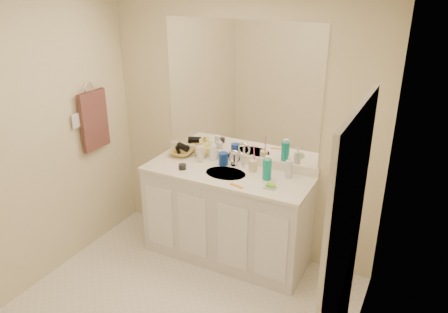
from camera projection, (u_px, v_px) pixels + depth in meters
wall_back at (240, 129)px, 3.96m from camera, size 2.60×0.02×2.40m
wall_left at (21, 152)px, 3.44m from camera, size 0.02×2.60×2.40m
wall_right at (356, 235)px, 2.35m from camera, size 0.02×2.60×2.40m
vanity_cabinet at (226, 217)px, 4.04m from camera, size 1.50×0.55×0.85m
countertop at (227, 174)px, 3.87m from camera, size 1.52×0.57×0.03m
backsplash at (239, 158)px, 4.06m from camera, size 1.52×0.03×0.08m
sink_basin at (226, 174)px, 3.85m from camera, size 0.37×0.37×0.02m
faucet at (234, 160)px, 3.97m from camera, size 0.02×0.02×0.11m
mirror at (241, 90)px, 3.82m from camera, size 1.48×0.01×1.20m
blue_mug at (223, 159)px, 3.99m from camera, size 0.11×0.11×0.12m
tan_cup at (253, 166)px, 3.87m from camera, size 0.09×0.09×0.10m
toothbrush at (254, 155)px, 3.83m from camera, size 0.01×0.04×0.19m
mouthwash_bottle at (267, 169)px, 3.70m from camera, size 0.09×0.09×0.18m
clear_pump_bottle at (289, 169)px, 3.74m from camera, size 0.06×0.06×0.15m
soap_dish at (270, 187)px, 3.58m from camera, size 0.10×0.08×0.01m
green_soap at (271, 185)px, 3.57m from camera, size 0.07×0.05×0.02m
orange_comb at (237, 186)px, 3.61m from camera, size 0.13×0.06×0.01m
dark_jar at (182, 167)px, 3.91m from camera, size 0.09×0.09×0.05m
extra_white_bottle at (200, 154)px, 4.04m from camera, size 0.06×0.06×0.15m
soap_bottle_white at (214, 150)px, 4.10m from camera, size 0.09×0.09×0.19m
soap_bottle_cream at (201, 149)px, 4.15m from camera, size 0.09×0.10×0.16m
soap_bottle_yellow at (201, 147)px, 4.18m from camera, size 0.15×0.15×0.17m
wicker_basket at (182, 153)px, 4.22m from camera, size 0.26×0.26×0.05m
hair_dryer at (183, 147)px, 4.18m from camera, size 0.14×0.11×0.06m
towel_ring at (89, 88)px, 3.93m from camera, size 0.01×0.11×0.11m
hand_towel at (94, 120)px, 4.04m from camera, size 0.04×0.32×0.55m
switch_plate at (76, 121)px, 3.87m from camera, size 0.01×0.08×0.13m
door at (337, 298)px, 2.19m from camera, size 0.02×0.82×2.00m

